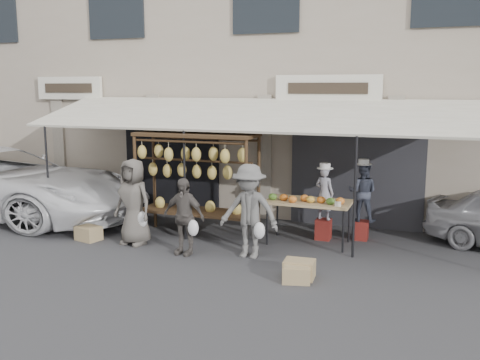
# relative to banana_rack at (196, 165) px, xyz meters

# --- Properties ---
(ground_plane) EXTENTS (90.00, 90.00, 0.00)m
(ground_plane) POSITION_rel_banana_rack_xyz_m (0.85, -1.39, -1.57)
(ground_plane) COLOR #2D2D30
(shophouse) EXTENTS (24.00, 6.15, 7.30)m
(shophouse) POSITION_rel_banana_rack_xyz_m (0.85, 5.11, 2.08)
(shophouse) COLOR #A59785
(shophouse) RESTS_ON ground_plane
(awning) EXTENTS (10.00, 2.35, 2.92)m
(awning) POSITION_rel_banana_rack_xyz_m (0.86, 0.89, 1.01)
(awning) COLOR silver
(awning) RESTS_ON ground_plane
(banana_rack) EXTENTS (2.60, 0.90, 2.24)m
(banana_rack) POSITION_rel_banana_rack_xyz_m (0.00, 0.00, 0.00)
(banana_rack) COLOR black
(banana_rack) RESTS_ON ground_plane
(produce_table) EXTENTS (1.70, 0.90, 1.04)m
(produce_table) POSITION_rel_banana_rack_xyz_m (2.36, 0.30, -0.69)
(produce_table) COLOR tan
(produce_table) RESTS_ON ground_plane
(vendor_left) EXTENTS (0.47, 0.37, 1.12)m
(vendor_left) POSITION_rel_banana_rack_xyz_m (2.59, 0.77, -0.57)
(vendor_left) COLOR #9593A2
(vendor_left) RESTS_ON stool_left
(vendor_right) EXTENTS (0.62, 0.49, 1.23)m
(vendor_right) POSITION_rel_banana_rack_xyz_m (3.34, 1.02, -0.55)
(vendor_right) COLOR #383D4C
(vendor_right) RESTS_ON stool_right
(customer_left) EXTENTS (0.95, 0.71, 1.76)m
(customer_left) POSITION_rel_banana_rack_xyz_m (-0.98, -0.90, -0.69)
(customer_left) COLOR #544F48
(customer_left) RESTS_ON ground_plane
(customer_mid) EXTENTS (0.90, 0.44, 1.49)m
(customer_mid) POSITION_rel_banana_rack_xyz_m (0.27, -1.16, -0.82)
(customer_mid) COLOR #534D48
(customer_mid) RESTS_ON ground_plane
(customer_right) EXTENTS (1.17, 0.69, 1.78)m
(customer_right) POSITION_rel_banana_rack_xyz_m (1.51, -0.91, -0.68)
(customer_right) COLOR #615F5D
(customer_right) RESTS_ON ground_plane
(stool_left) EXTENTS (0.39, 0.39, 0.43)m
(stool_left) POSITION_rel_banana_rack_xyz_m (2.59, 0.77, -1.35)
(stool_left) COLOR maroon
(stool_left) RESTS_ON ground_plane
(stool_right) EXTENTS (0.37, 0.37, 0.40)m
(stool_right) POSITION_rel_banana_rack_xyz_m (3.34, 1.02, -1.36)
(stool_right) COLOR maroon
(stool_right) RESTS_ON ground_plane
(crate_near_a) EXTENTS (0.52, 0.44, 0.27)m
(crate_near_a) POSITION_rel_banana_rack_xyz_m (2.68, -1.89, -1.43)
(crate_near_a) COLOR tan
(crate_near_a) RESTS_ON ground_plane
(crate_near_b) EXTENTS (0.53, 0.42, 0.31)m
(crate_near_b) POSITION_rel_banana_rack_xyz_m (2.68, -1.68, -1.41)
(crate_near_b) COLOR tan
(crate_near_b) RESTS_ON ground_plane
(crate_far) EXTENTS (0.56, 0.48, 0.29)m
(crate_far) POSITION_rel_banana_rack_xyz_m (-2.03, -1.00, -1.42)
(crate_far) COLOR tan
(crate_far) RESTS_ON ground_plane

